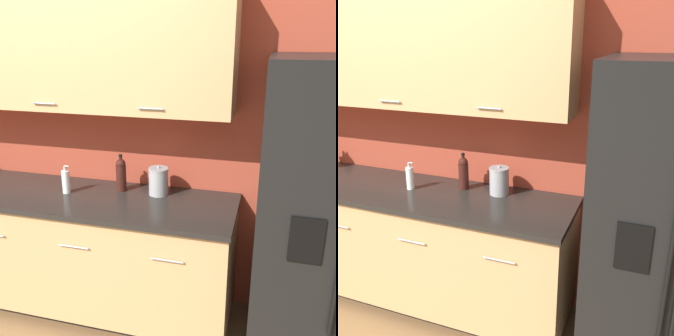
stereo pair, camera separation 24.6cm
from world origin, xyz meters
TOP-DOWN VIEW (x-y plane):
  - wall_back at (0.05, 1.19)m, footprint 10.00×0.39m
  - counter_unit at (0.15, 0.91)m, footprint 2.55×0.64m
  - wine_bottle at (0.60, 1.05)m, footprint 0.07×0.07m
  - soap_dispenser at (0.24, 0.91)m, footprint 0.06×0.05m
  - steel_canister at (0.87, 1.06)m, footprint 0.14×0.14m

SIDE VIEW (x-z plane):
  - counter_unit at x=0.15m, z-range 0.01..0.92m
  - soap_dispenser at x=0.24m, z-range 0.89..1.09m
  - steel_canister at x=0.87m, z-range 0.90..1.11m
  - wine_bottle at x=0.60m, z-range 0.90..1.16m
  - wall_back at x=0.05m, z-range 0.19..2.79m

